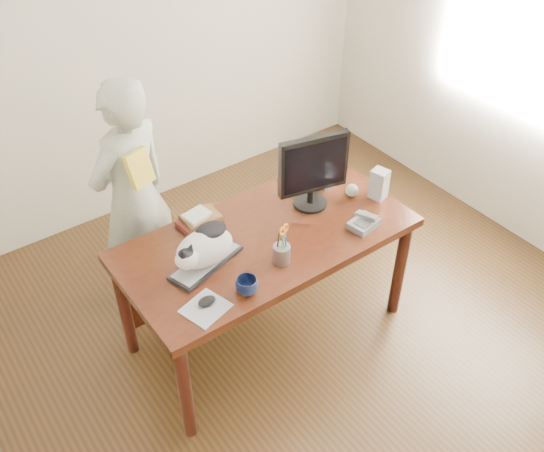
{
  "coord_description": "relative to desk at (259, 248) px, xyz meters",
  "views": [
    {
      "loc": [
        -1.44,
        -1.43,
        2.86
      ],
      "look_at": [
        0.0,
        0.55,
        0.85
      ],
      "focal_mm": 40.0,
      "sensor_mm": 36.0,
      "label": 1
    }
  ],
  "objects": [
    {
      "name": "room",
      "position": [
        0.0,
        -0.68,
        0.75
      ],
      "size": [
        4.5,
        4.5,
        4.5
      ],
      "color": "black",
      "rests_on": "ground"
    },
    {
      "name": "desk",
      "position": [
        0.0,
        0.0,
        0.0
      ],
      "size": [
        1.6,
        0.8,
        0.75
      ],
      "color": "black",
      "rests_on": "ground"
    },
    {
      "name": "keyboard",
      "position": [
        -0.38,
        -0.08,
        0.16
      ],
      "size": [
        0.44,
        0.27,
        0.02
      ],
      "rotation": [
        0.0,
        0.0,
        0.3
      ],
      "color": "black",
      "rests_on": "desk"
    },
    {
      "name": "cat",
      "position": [
        -0.39,
        -0.08,
        0.27
      ],
      "size": [
        0.39,
        0.28,
        0.23
      ],
      "rotation": [
        0.0,
        0.0,
        0.3
      ],
      "color": "white",
      "rests_on": "keyboard"
    },
    {
      "name": "monitor",
      "position": [
        0.36,
        -0.01,
        0.4
      ],
      "size": [
        0.4,
        0.24,
        0.45
      ],
      "rotation": [
        0.0,
        0.0,
        -0.23
      ],
      "color": "black",
      "rests_on": "desk"
    },
    {
      "name": "pen_cup",
      "position": [
        -0.05,
        -0.29,
        0.21
      ],
      "size": [
        0.12,
        0.12,
        0.23
      ],
      "rotation": [
        0.0,
        0.0,
        0.38
      ],
      "color": "gray",
      "rests_on": "desk"
    },
    {
      "name": "mousepad",
      "position": [
        -0.54,
        -0.34,
        0.15
      ],
      "size": [
        0.24,
        0.23,
        0.0
      ],
      "rotation": [
        0.0,
        0.0,
        0.27
      ],
      "color": "#B8BEC5",
      "rests_on": "desk"
    },
    {
      "name": "mouse",
      "position": [
        -0.52,
        -0.32,
        0.17
      ],
      "size": [
        0.1,
        0.08,
        0.04
      ],
      "rotation": [
        0.0,
        0.0,
        0.27
      ],
      "color": "black",
      "rests_on": "mousepad"
    },
    {
      "name": "coffee_mug",
      "position": [
        -0.33,
        -0.37,
        0.19
      ],
      "size": [
        0.16,
        0.16,
        0.09
      ],
      "primitive_type": "imported",
      "rotation": [
        0.0,
        0.0,
        0.72
      ],
      "color": "#0D1535",
      "rests_on": "desk"
    },
    {
      "name": "phone",
      "position": [
        0.48,
        -0.33,
        0.17
      ],
      "size": [
        0.18,
        0.16,
        0.07
      ],
      "rotation": [
        0.0,
        0.0,
        0.18
      ],
      "color": "slate",
      "rests_on": "desk"
    },
    {
      "name": "speaker",
      "position": [
        0.73,
        -0.18,
        0.24
      ],
      "size": [
        0.1,
        0.11,
        0.18
      ],
      "rotation": [
        0.0,
        0.0,
        0.27
      ],
      "color": "#97989A",
      "rests_on": "desk"
    },
    {
      "name": "baseball",
      "position": [
        0.61,
        -0.08,
        0.19
      ],
      "size": [
        0.08,
        0.08,
        0.08
      ],
      "rotation": [
        0.0,
        0.0,
        -0.39
      ],
      "color": "beige",
      "rests_on": "desk"
    },
    {
      "name": "book_stack",
      "position": [
        -0.24,
        0.21,
        0.18
      ],
      "size": [
        0.23,
        0.18,
        0.08
      ],
      "rotation": [
        0.0,
        0.0,
        0.05
      ],
      "color": "#4A1913",
      "rests_on": "desk"
    },
    {
      "name": "calculator",
      "position": [
        0.57,
        0.16,
        0.18
      ],
      "size": [
        0.19,
        0.23,
        0.06
      ],
      "rotation": [
        0.0,
        0.0,
        0.21
      ],
      "color": "slate",
      "rests_on": "desk"
    },
    {
      "name": "person",
      "position": [
        -0.43,
        0.66,
        0.15
      ],
      "size": [
        0.63,
        0.51,
        1.5
      ],
      "primitive_type": "imported",
      "rotation": [
        0.0,
        0.0,
        3.46
      ],
      "color": "silver",
      "rests_on": "ground"
    },
    {
      "name": "held_book",
      "position": [
        -0.43,
        0.49,
        0.45
      ],
      "size": [
        0.16,
        0.12,
        0.2
      ],
      "rotation": [
        0.0,
        0.0,
        0.31
      ],
      "color": "yellow",
      "rests_on": "person"
    }
  ]
}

